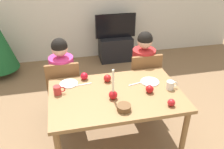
% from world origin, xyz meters
% --- Properties ---
extents(ground_plane, '(7.68, 7.68, 0.00)m').
position_xyz_m(ground_plane, '(0.00, 0.00, 0.00)').
color(ground_plane, brown).
extents(dining_table, '(1.40, 0.90, 0.75)m').
position_xyz_m(dining_table, '(0.00, 0.00, 0.67)').
color(dining_table, olive).
rests_on(dining_table, ground).
extents(chair_left, '(0.40, 0.40, 0.90)m').
position_xyz_m(chair_left, '(-0.54, 0.61, 0.51)').
color(chair_left, brown).
rests_on(chair_left, ground).
extents(chair_right, '(0.40, 0.40, 0.90)m').
position_xyz_m(chair_right, '(0.52, 0.61, 0.51)').
color(chair_right, brown).
rests_on(chair_right, ground).
extents(person_left_child, '(0.30, 0.30, 1.17)m').
position_xyz_m(person_left_child, '(-0.54, 0.64, 0.57)').
color(person_left_child, '#33384C').
rests_on(person_left_child, ground).
extents(person_right_child, '(0.30, 0.30, 1.17)m').
position_xyz_m(person_right_child, '(0.52, 0.64, 0.57)').
color(person_right_child, '#33384C').
rests_on(person_right_child, ground).
extents(tv_stand, '(0.64, 0.40, 0.48)m').
position_xyz_m(tv_stand, '(0.53, 2.30, 0.24)').
color(tv_stand, black).
rests_on(tv_stand, ground).
extents(tv, '(0.79, 0.05, 0.46)m').
position_xyz_m(tv, '(0.53, 2.30, 0.71)').
color(tv, black).
rests_on(tv, tv_stand).
extents(candle_centerpiece, '(0.09, 0.09, 0.34)m').
position_xyz_m(candle_centerpiece, '(-0.05, -0.08, 0.82)').
color(candle_centerpiece, red).
rests_on(candle_centerpiece, dining_table).
extents(plate_left, '(0.20, 0.20, 0.01)m').
position_xyz_m(plate_left, '(-0.48, 0.30, 0.76)').
color(plate_left, white).
rests_on(plate_left, dining_table).
extents(plate_right, '(0.21, 0.21, 0.01)m').
position_xyz_m(plate_right, '(0.43, 0.14, 0.76)').
color(plate_right, silver).
rests_on(plate_right, dining_table).
extents(mug_left, '(0.12, 0.08, 0.09)m').
position_xyz_m(mug_left, '(-0.60, 0.12, 0.80)').
color(mug_left, '#B72D2D').
rests_on(mug_left, dining_table).
extents(mug_right, '(0.13, 0.08, 0.09)m').
position_xyz_m(mug_right, '(0.60, -0.04, 0.80)').
color(mug_right, silver).
rests_on(mug_right, dining_table).
extents(fork_left, '(0.18, 0.03, 0.01)m').
position_xyz_m(fork_left, '(-0.31, 0.25, 0.75)').
color(fork_left, silver).
rests_on(fork_left, dining_table).
extents(fork_right, '(0.18, 0.06, 0.01)m').
position_xyz_m(fork_right, '(0.26, 0.14, 0.75)').
color(fork_right, silver).
rests_on(fork_right, dining_table).
extents(bowl_walnuts, '(0.14, 0.14, 0.06)m').
position_xyz_m(bowl_walnuts, '(0.01, -0.29, 0.78)').
color(bowl_walnuts, brown).
rests_on(bowl_walnuts, dining_table).
extents(apple_near_candle, '(0.09, 0.09, 0.09)m').
position_xyz_m(apple_near_candle, '(-0.04, 0.26, 0.79)').
color(apple_near_candle, '#B11A1A').
rests_on(apple_near_candle, dining_table).
extents(apple_by_left_plate, '(0.09, 0.09, 0.09)m').
position_xyz_m(apple_by_left_plate, '(0.35, -0.06, 0.79)').
color(apple_by_left_plate, '#B21517').
rests_on(apple_by_left_plate, dining_table).
extents(apple_by_right_mug, '(0.09, 0.09, 0.09)m').
position_xyz_m(apple_by_right_mug, '(-0.29, 0.36, 0.79)').
color(apple_by_right_mug, red).
rests_on(apple_by_right_mug, dining_table).
extents(apple_far_edge, '(0.08, 0.08, 0.08)m').
position_xyz_m(apple_far_edge, '(0.48, -0.32, 0.79)').
color(apple_far_edge, red).
rests_on(apple_far_edge, dining_table).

